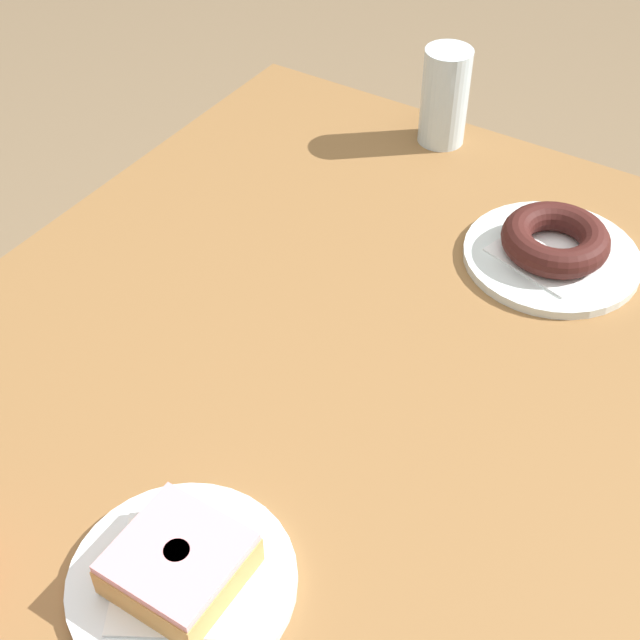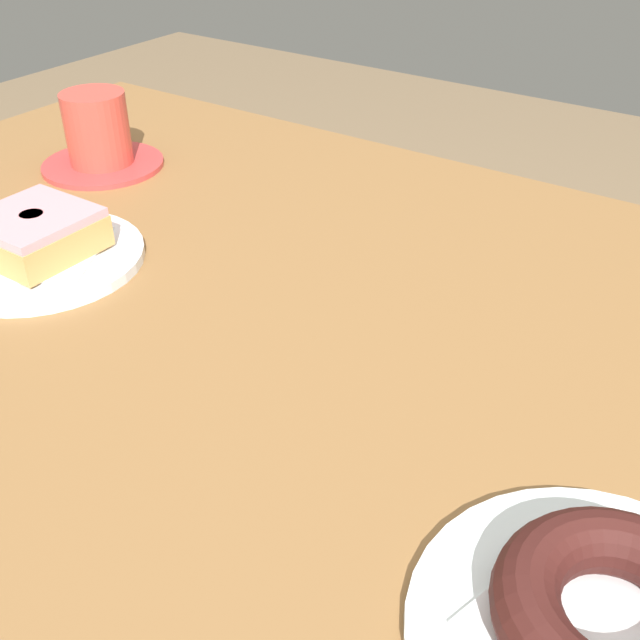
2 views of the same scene
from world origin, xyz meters
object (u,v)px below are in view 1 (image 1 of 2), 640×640
object	(u,v)px
plate_chocolate_ring	(551,257)
donut_chocolate_ring	(555,239)
water_glass	(445,97)
donut_glazed_square	(179,563)
plate_glazed_square	(183,581)

from	to	relation	value
plate_chocolate_ring	donut_chocolate_ring	size ratio (longest dim) A/B	1.65
plate_chocolate_ring	water_glass	world-z (taller)	water_glass
donut_glazed_square	water_glass	size ratio (longest dim) A/B	0.74
plate_glazed_square	plate_chocolate_ring	bearing A→B (deg)	-10.09
plate_chocolate_ring	donut_chocolate_ring	distance (m)	0.03
plate_glazed_square	donut_glazed_square	xyz separation A→B (m)	(-0.00, -0.00, 0.03)
plate_glazed_square	donut_glazed_square	size ratio (longest dim) A/B	1.95
plate_glazed_square	water_glass	size ratio (longest dim) A/B	1.44
donut_glazed_square	water_glass	world-z (taller)	water_glass
plate_chocolate_ring	donut_glazed_square	bearing A→B (deg)	169.91
donut_glazed_square	water_glass	distance (m)	0.74
donut_glazed_square	plate_glazed_square	bearing A→B (deg)	14.04
donut_chocolate_ring	plate_glazed_square	bearing A→B (deg)	169.91
donut_chocolate_ring	plate_glazed_square	size ratio (longest dim) A/B	0.65
plate_chocolate_ring	donut_glazed_square	distance (m)	0.57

